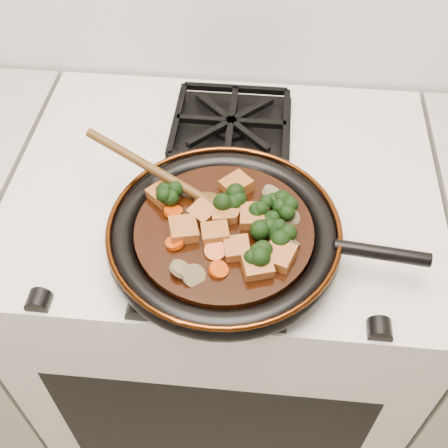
{
  "coord_description": "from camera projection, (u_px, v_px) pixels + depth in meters",
  "views": [
    {
      "loc": [
        0.07,
        0.99,
        1.62
      ],
      "look_at": [
        0.01,
        1.53,
        0.97
      ],
      "focal_mm": 45.0,
      "sensor_mm": 36.0,
      "label": 1
    }
  ],
  "objects": [
    {
      "name": "carrot_coin_0",
      "position": [
        175.0,
        242.0,
        0.83
      ],
      "size": [
        0.03,
        0.03,
        0.02
      ],
      "primitive_type": "cylinder",
      "rotation": [
        -0.11,
        -0.23,
        0.0
      ],
      "color": "#AC3004",
      "rests_on": "braising_sauce"
    },
    {
      "name": "broccoli_floret_2",
      "position": [
        171.0,
        194.0,
        0.88
      ],
      "size": [
        0.08,
        0.09,
        0.06
      ],
      "primitive_type": null,
      "rotation": [
        -0.0,
        -0.07,
        2.32
      ],
      "color": "black",
      "rests_on": "braising_sauce"
    },
    {
      "name": "tofu_cube_10",
      "position": [
        229.0,
        210.0,
        0.87
      ],
      "size": [
        0.04,
        0.04,
        0.02
      ],
      "primitive_type": "cube",
      "rotation": [
        -0.02,
        0.05,
        1.35
      ],
      "color": "brown",
      "rests_on": "braising_sauce"
    },
    {
      "name": "broccoli_floret_6",
      "position": [
        280.0,
        237.0,
        0.83
      ],
      "size": [
        0.07,
        0.06,
        0.06
      ],
      "primitive_type": null,
      "rotation": [
        0.08,
        -0.18,
        3.12
      ],
      "color": "black",
      "rests_on": "braising_sauce"
    },
    {
      "name": "wooden_spoon",
      "position": [
        176.0,
        183.0,
        0.89
      ],
      "size": [
        0.15,
        0.08,
        0.23
      ],
      "rotation": [
        0.0,
        0.0,
        2.77
      ],
      "color": "#462A0F",
      "rests_on": "braising_sauce"
    },
    {
      "name": "burner_grate_front",
      "position": [
        216.0,
        238.0,
        0.9
      ],
      "size": [
        0.23,
        0.23,
        0.03
      ],
      "primitive_type": null,
      "color": "black",
      "rests_on": "stove"
    },
    {
      "name": "tofu_cube_5",
      "position": [
        257.0,
        266.0,
        0.8
      ],
      "size": [
        0.05,
        0.05,
        0.03
      ],
      "primitive_type": "cube",
      "rotation": [
        0.08,
        0.03,
        0.31
      ],
      "color": "brown",
      "rests_on": "braising_sauce"
    },
    {
      "name": "braising_sauce",
      "position": [
        224.0,
        233.0,
        0.86
      ],
      "size": [
        0.27,
        0.27,
        0.02
      ],
      "primitive_type": "cylinder",
      "color": "black",
      "rests_on": "skillet"
    },
    {
      "name": "broccoli_floret_0",
      "position": [
        263.0,
        227.0,
        0.84
      ],
      "size": [
        0.08,
        0.09,
        0.06
      ],
      "primitive_type": null,
      "rotation": [
        0.03,
        -0.13,
        0.99
      ],
      "color": "black",
      "rests_on": "braising_sauce"
    },
    {
      "name": "tofu_cube_0",
      "position": [
        215.0,
        234.0,
        0.84
      ],
      "size": [
        0.05,
        0.05,
        0.03
      ],
      "primitive_type": "cube",
      "rotation": [
        -0.11,
        -0.05,
        0.22
      ],
      "color": "brown",
      "rests_on": "braising_sauce"
    },
    {
      "name": "mushroom_slice_1",
      "position": [
        272.0,
        194.0,
        0.89
      ],
      "size": [
        0.04,
        0.04,
        0.02
      ],
      "primitive_type": "cylinder",
      "rotation": [
        0.54,
        0.0,
        1.88
      ],
      "color": "brown",
      "rests_on": "braising_sauce"
    },
    {
      "name": "carrot_coin_1",
      "position": [
        173.0,
        211.0,
        0.87
      ],
      "size": [
        0.03,
        0.03,
        0.02
      ],
      "primitive_type": "cylinder",
      "rotation": [
        -0.24,
        0.08,
        0.0
      ],
      "color": "#AC3004",
      "rests_on": "braising_sauce"
    },
    {
      "name": "mushroom_slice_4",
      "position": [
        194.0,
        276.0,
        0.79
      ],
      "size": [
        0.04,
        0.04,
        0.03
      ],
      "primitive_type": "cylinder",
      "rotation": [
        0.77,
        0.0,
        0.69
      ],
      "color": "brown",
      "rests_on": "braising_sauce"
    },
    {
      "name": "tofu_cube_1",
      "position": [
        236.0,
        186.0,
        0.9
      ],
      "size": [
        0.06,
        0.06,
        0.03
      ],
      "primitive_type": "cube",
      "rotation": [
        -0.06,
        0.08,
        2.31
      ],
      "color": "brown",
      "rests_on": "braising_sauce"
    },
    {
      "name": "tofu_cube_4",
      "position": [
        223.0,
        215.0,
        0.86
      ],
      "size": [
        0.04,
        0.04,
        0.02
      ],
      "primitive_type": "cube",
      "rotation": [
        0.01,
        -0.02,
        0.2
      ],
      "color": "brown",
      "rests_on": "braising_sauce"
    },
    {
      "name": "mushroom_slice_0",
      "position": [
        289.0,
        241.0,
        0.83
      ],
      "size": [
        0.04,
        0.04,
        0.03
      ],
      "primitive_type": "cylinder",
      "rotation": [
        0.78,
        0.0,
        2.38
      ],
      "color": "brown",
      "rests_on": "braising_sauce"
    },
    {
      "name": "skillet",
      "position": [
        225.0,
        235.0,
        0.87
      ],
      "size": [
        0.49,
        0.36,
        0.05
      ],
      "rotation": [
        0.0,
        0.0,
        -0.1
      ],
      "color": "black",
      "rests_on": "burner_grate_front"
    },
    {
      "name": "tofu_cube_8",
      "position": [
        202.0,
        213.0,
        0.86
      ],
      "size": [
        0.05,
        0.05,
        0.02
      ],
      "primitive_type": "cube",
      "rotation": [
        0.06,
        -0.09,
        0.95
      ],
      "color": "brown",
      "rests_on": "braising_sauce"
    },
    {
      "name": "tofu_cube_2",
      "position": [
        162.0,
        195.0,
        0.89
      ],
      "size": [
        0.06,
        0.05,
        0.03
      ],
      "primitive_type": "cube",
      "rotation": [
        -0.05,
        0.08,
        2.4
      ],
      "color": "brown",
      "rests_on": "braising_sauce"
    },
    {
      "name": "carrot_coin_2",
      "position": [
        215.0,
        251.0,
        0.82
      ],
      "size": [
        0.03,
        0.03,
        0.02
      ],
      "primitive_type": "cylinder",
      "rotation": [
        0.29,
        0.01,
        0.0
      ],
      "color": "#AC3004",
      "rests_on": "braising_sauce"
    },
    {
      "name": "tofu_cube_7",
      "position": [
        279.0,
        256.0,
        0.81
      ],
      "size": [
        0.05,
        0.06,
        0.03
      ],
      "primitive_type": "cube",
      "rotation": [
        -0.04,
        0.03,
        2.78
      ],
      "color": "brown",
      "rests_on": "braising_sauce"
    },
    {
      "name": "broccoli_floret_4",
      "position": [
        264.0,
        209.0,
        0.87
      ],
      "size": [
        0.08,
        0.09,
        0.06
      ],
      "primitive_type": null,
      "rotation": [
        -0.09,
        -0.04,
        2.58
      ],
      "color": "black",
      "rests_on": "braising_sauce"
    },
    {
      "name": "mushroom_slice_2",
      "position": [
        289.0,
        218.0,
        0.86
      ],
      "size": [
        0.04,
        0.03,
        0.03
      ],
      "primitive_type": "cylinder",
      "rotation": [
        0.99,
        0.0,
        0.2
      ],
      "color": "brown",
      "rests_on": "braising_sauce"
    },
    {
      "name": "carrot_coin_3",
      "position": [
        219.0,
        270.0,
        0.8
      ],
      "size": [
        0.03,
        0.03,
        0.02
      ],
      "primitive_type": "cylinder",
      "rotation": [
        0.09,
        0.33,
        0.0
      ],
      "color": "#AC3004",
      "rests_on": "braising_sauce"
    },
    {
      "name": "broccoli_floret_3",
      "position": [
        260.0,
        255.0,
        0.81
      ],
      "size": [
        0.06,
        0.06,
        0.06
      ],
      "primitive_type": null,
      "rotation": [
        -0.05,
        -0.05,
        1.54
      ],
      "color": "black",
      "rests_on": "braising_sauce"
    },
    {
      "name": "burner_grate_back",
      "position": [
        231.0,
        125.0,
        1.08
      ],
      "size": [
        0.23,
        0.23,
        0.03
      ],
      "primitive_type": null,
      "color": "black",
      "rests_on": "stove"
    },
    {
      "name": "mushroom_slice_3",
      "position": [
        181.0,
        269.0,
        0.8
      ],
      "size": [
        0.05,
        0.05,
        0.03
      ],
      "primitive_type": "cylinder",
      "rotation": [
        0.59,
        0.0,
        2.23
      ],
      "color": "brown",
      "rests_on": "braising_sauce"
    },
    {
      "name": "broccoli_floret_1",
      "position": [
        287.0,
        208.0,
        0.87
      ],
      "size": [
        0.07,
        0.06,
        0.07
      ],
      "primitive_type": null,
      "rotation": [
        0.03,
        0.18,
        3.1
      ],
      "color": "black",
      "rests_on": "braising_sauce"
    },
    {
      "name": "tofu_cube_9",
      "position": [
        183.0,
        230.0,
        0.84
      ],
      "size": [
        0.05,
        0.05,
        0.03
      ],
      "primitive_type": "cube",
      "rotation": [
        -0.01,
        0.08,
        0.29
      ],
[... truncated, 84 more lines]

